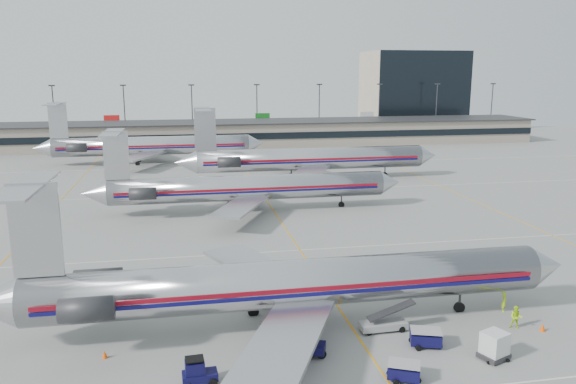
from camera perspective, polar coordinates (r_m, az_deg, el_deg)
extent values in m
plane|color=gray|center=(50.91, 3.56, -9.35)|extent=(260.00, 260.00, 0.00)
cube|color=silver|center=(60.08, 1.22, -5.92)|extent=(160.00, 0.15, 0.02)
cube|color=gray|center=(145.22, -5.96, 5.88)|extent=(160.00, 16.00, 6.00)
cube|color=black|center=(137.18, -5.67, 5.60)|extent=(160.00, 0.20, 1.60)
cube|color=#2D2D30|center=(144.92, -5.98, 7.10)|extent=(162.00, 17.00, 0.30)
cylinder|color=#38383D|center=(161.73, -22.66, 7.25)|extent=(0.30, 0.30, 15.00)
cube|color=#2D2D30|center=(161.39, -22.88, 9.94)|extent=(1.60, 0.40, 0.35)
cylinder|color=#38383D|center=(159.01, -16.25, 7.63)|extent=(0.30, 0.30, 15.00)
cube|color=#2D2D30|center=(158.67, -16.42, 10.36)|extent=(1.60, 0.40, 0.35)
cylinder|color=#38383D|center=(158.31, -9.70, 7.92)|extent=(0.30, 0.30, 15.00)
cube|color=#2D2D30|center=(157.96, -9.80, 10.67)|extent=(1.60, 0.40, 0.35)
cylinder|color=#38383D|center=(159.65, -3.17, 8.10)|extent=(0.30, 0.30, 15.00)
cube|color=#2D2D30|center=(159.30, -3.20, 10.83)|extent=(1.60, 0.40, 0.35)
cylinder|color=#38383D|center=(162.98, 3.18, 8.19)|extent=(0.30, 0.30, 15.00)
cube|color=#2D2D30|center=(162.64, 3.21, 10.86)|extent=(1.60, 0.40, 0.35)
cylinder|color=#38383D|center=(168.17, 9.21, 8.17)|extent=(0.30, 0.30, 15.00)
cube|color=#2D2D30|center=(167.84, 9.30, 10.76)|extent=(1.60, 0.40, 0.35)
cylinder|color=#38383D|center=(175.08, 14.82, 8.08)|extent=(0.30, 0.30, 15.00)
cube|color=#2D2D30|center=(174.76, 14.95, 10.56)|extent=(1.60, 0.40, 0.35)
cylinder|color=#38383D|center=(183.49, 19.95, 7.93)|extent=(0.30, 0.30, 15.00)
cube|color=#2D2D30|center=(183.19, 20.13, 10.29)|extent=(1.60, 0.40, 0.35)
cube|color=tan|center=(189.01, 12.53, 9.98)|extent=(30.00, 20.00, 25.00)
cylinder|color=silver|center=(41.94, 0.71, -9.26)|extent=(38.00, 3.52, 3.52)
cone|color=silver|center=(49.97, 24.63, -6.84)|extent=(3.04, 3.52, 3.52)
cube|color=maroon|center=(40.28, 1.21, -9.97)|extent=(36.10, 0.05, 0.33)
cube|color=#0E0B52|center=(40.42, 1.21, -10.46)|extent=(36.10, 0.05, 0.27)
cube|color=#B1B1B6|center=(48.13, -3.10, -7.61)|extent=(8.84, 12.88, 0.30)
cube|color=#B1B1B6|center=(36.03, -0.21, -14.66)|extent=(8.84, 12.88, 0.30)
cube|color=#B1B1B6|center=(40.85, -24.27, -3.58)|extent=(3.23, 0.24, 6.46)
cube|color=#B1B1B6|center=(40.26, -25.04, 0.59)|extent=(2.28, 9.98, 0.17)
cylinder|color=#2D2D30|center=(44.14, -18.69, -8.42)|extent=(3.42, 1.62, 1.62)
cylinder|color=#2D2D30|center=(39.16, -19.77, -11.16)|extent=(3.42, 1.62, 1.62)
cylinder|color=#2D2D30|center=(47.18, 17.04, -10.64)|extent=(0.19, 0.19, 1.57)
cylinder|color=#2D2D30|center=(40.47, -2.72, -14.03)|extent=(0.19, 0.19, 1.57)
cylinder|color=#2D2D30|center=(44.58, -3.56, -11.48)|extent=(0.19, 0.19, 1.57)
cylinder|color=black|center=(47.35, 17.00, -11.15)|extent=(0.86, 0.29, 0.86)
cylinder|color=silver|center=(76.13, -3.93, 0.44)|extent=(37.03, 3.42, 3.42)
cone|color=silver|center=(80.87, 10.28, 0.96)|extent=(2.96, 3.42, 3.42)
cone|color=#B1B1B6|center=(76.52, -19.11, -0.15)|extent=(3.33, 3.42, 3.42)
cube|color=maroon|center=(74.43, -3.77, 0.28)|extent=(35.18, 0.05, 0.32)
cube|color=#0E0B52|center=(74.50, -3.77, 0.00)|extent=(35.18, 0.05, 0.26)
cube|color=#B1B1B6|center=(82.45, -5.73, 0.65)|extent=(8.61, 12.55, 0.30)
cube|color=#B1B1B6|center=(69.85, -4.79, -1.42)|extent=(8.61, 12.55, 0.30)
cube|color=#B1B1B6|center=(75.28, -17.06, 3.56)|extent=(3.15, 0.23, 6.29)
cube|color=#B1B1B6|center=(74.96, -17.41, 5.79)|extent=(2.22, 9.72, 0.17)
cylinder|color=#2D2D30|center=(78.35, -14.30, 0.63)|extent=(3.33, 1.57, 1.57)
cylinder|color=#2D2D30|center=(73.19, -14.54, -0.18)|extent=(3.33, 1.57, 1.57)
cylinder|color=#2D2D30|center=(79.18, 5.45, -0.97)|extent=(0.19, 0.19, 1.53)
cylinder|color=#2D2D30|center=(74.25, -5.83, -1.86)|extent=(0.19, 0.19, 1.53)
cylinder|color=#2D2D30|center=(78.56, -6.11, -1.08)|extent=(0.19, 0.19, 1.53)
cylinder|color=black|center=(79.28, 5.45, -1.28)|extent=(0.83, 0.28, 0.83)
cylinder|color=silver|center=(98.57, 2.41, 3.39)|extent=(39.85, 3.88, 3.88)
cone|color=silver|center=(105.53, 13.94, 3.62)|extent=(3.36, 3.88, 3.88)
cone|color=#B1B1B6|center=(96.07, -10.39, 2.97)|extent=(3.78, 3.88, 3.88)
cube|color=maroon|center=(96.67, 2.67, 3.31)|extent=(37.86, 0.05, 0.37)
cube|color=#0E0B52|center=(96.73, 2.67, 3.06)|extent=(37.86, 0.05, 0.29)
cube|color=#B1B1B6|center=(105.39, 0.39, 3.39)|extent=(9.75, 14.22, 0.34)
cube|color=#B1B1B6|center=(91.22, 2.16, 2.01)|extent=(9.75, 14.22, 0.34)
cube|color=#B1B1B6|center=(95.44, -8.42, 6.31)|extent=(3.57, 0.26, 7.13)
cube|color=#B1B1B6|center=(95.15, -8.68, 8.32)|extent=(2.52, 11.01, 0.19)
cylinder|color=#2D2D30|center=(99.25, -6.28, 3.57)|extent=(3.78, 1.78, 1.78)
cylinder|color=#2D2D30|center=(93.36, -5.99, 3.04)|extent=(3.78, 1.78, 1.78)
cylinder|color=#2D2D30|center=(102.93, 9.82, 2.01)|extent=(0.21, 0.21, 1.73)
cylinder|color=#2D2D30|center=(95.95, 0.91, 1.46)|extent=(0.21, 0.21, 1.73)
cylinder|color=#2D2D30|center=(100.81, 0.33, 1.98)|extent=(0.21, 0.21, 1.73)
cylinder|color=black|center=(103.02, 9.81, 1.74)|extent=(0.94, 0.31, 0.94)
cylinder|color=silver|center=(119.75, -13.54, 4.60)|extent=(39.55, 3.85, 3.85)
cone|color=silver|center=(120.57, -3.28, 4.96)|extent=(3.33, 3.85, 3.85)
cone|color=#B1B1B6|center=(122.78, -23.70, 4.09)|extent=(3.75, 3.85, 3.85)
cube|color=maroon|center=(117.82, -13.59, 4.55)|extent=(37.57, 0.05, 0.36)
cube|color=#0E0B52|center=(117.87, -13.58, 4.35)|extent=(37.57, 0.05, 0.29)
cube|color=#B1B1B6|center=(127.22, -14.31, 4.51)|extent=(9.68, 14.11, 0.33)
cube|color=#B1B1B6|center=(112.81, -14.74, 3.56)|extent=(9.68, 14.11, 0.33)
cube|color=#B1B1B6|center=(121.50, -22.33, 6.73)|extent=(3.54, 0.26, 7.08)
cube|color=#B1B1B6|center=(121.35, -22.61, 8.28)|extent=(2.50, 10.93, 0.19)
cylinder|color=#2D2D30|center=(124.24, -20.23, 4.59)|extent=(3.75, 1.77, 1.77)
cylinder|color=#2D2D30|center=(118.44, -20.69, 4.23)|extent=(3.75, 1.77, 1.77)
cylinder|color=#2D2D30|center=(120.20, -7.02, 3.53)|extent=(0.21, 0.21, 1.72)
cylinder|color=#2D2D30|center=(117.87, -15.05, 3.04)|extent=(0.21, 0.21, 1.72)
cylinder|color=#2D2D30|center=(122.80, -14.88, 3.40)|extent=(0.21, 0.21, 1.72)
cylinder|color=black|center=(120.28, -7.01, 3.30)|extent=(0.94, 0.31, 0.94)
cube|color=#0B0934|center=(36.23, -8.93, -17.98)|extent=(2.18, 1.19, 0.48)
cube|color=#0B0934|center=(35.94, -9.45, -17.20)|extent=(1.21, 1.03, 0.87)
cube|color=black|center=(35.66, -9.48, -16.38)|extent=(1.16, 0.98, 0.08)
cylinder|color=black|center=(36.79, -7.68, -17.89)|extent=(0.54, 0.17, 0.54)
cylinder|color=black|center=(35.96, -7.60, -18.66)|extent=(0.54, 0.17, 0.54)
cylinder|color=black|center=(36.77, -10.21, -18.00)|extent=(0.54, 0.17, 0.54)
cube|color=#0B0934|center=(38.87, 1.90, -15.46)|extent=(2.75, 2.06, 0.56)
cube|color=#0B0934|center=(38.50, 1.40, -14.62)|extent=(1.67, 1.54, 1.01)
cube|color=black|center=(38.20, 1.40, -13.71)|extent=(1.59, 1.47, 0.09)
cylinder|color=black|center=(39.68, 3.02, -15.36)|extent=(0.63, 0.20, 0.63)
cylinder|color=black|center=(38.71, 3.43, -16.11)|extent=(0.63, 0.20, 0.63)
cylinder|color=black|center=(39.33, 0.38, -15.60)|extent=(0.63, 0.20, 0.63)
cylinder|color=black|center=(38.36, 0.71, -16.37)|extent=(0.63, 0.20, 0.63)
cube|color=#0B0934|center=(36.94, 11.69, -17.40)|extent=(2.33, 2.03, 0.72)
cube|color=gray|center=(36.69, 11.73, -16.70)|extent=(2.33, 2.03, 0.06)
cylinder|color=black|center=(37.83, 12.38, -17.34)|extent=(0.37, 0.14, 0.37)
cylinder|color=black|center=(36.93, 13.10, -18.15)|extent=(0.37, 0.14, 0.37)
cylinder|color=black|center=(37.34, 10.25, -17.66)|extent=(0.37, 0.14, 0.37)
cylinder|color=black|center=(36.43, 10.91, -18.50)|extent=(0.37, 0.14, 0.37)
cube|color=#0B0934|center=(41.18, 13.81, -14.18)|extent=(2.43, 2.01, 0.77)
cube|color=gray|center=(40.95, 13.85, -13.49)|extent=(2.43, 2.01, 0.07)
cylinder|color=black|center=(42.15, 14.42, -14.19)|extent=(0.40, 0.15, 0.40)
cylinder|color=black|center=(41.18, 15.15, -14.89)|extent=(0.40, 0.15, 0.40)
cylinder|color=black|center=(41.56, 12.43, -14.48)|extent=(0.40, 0.15, 0.40)
cylinder|color=black|center=(40.58, 13.12, -15.20)|extent=(0.40, 0.15, 0.40)
cube|color=#2D2D30|center=(40.97, 20.16, -15.31)|extent=(2.21, 2.04, 0.30)
cube|color=silver|center=(40.58, 20.25, -14.19)|extent=(1.89, 1.84, 1.48)
cylinder|color=black|center=(41.80, 20.57, -14.96)|extent=(0.24, 0.12, 0.24)
cylinder|color=black|center=(40.92, 21.45, -15.65)|extent=(0.24, 0.12, 0.24)
cylinder|color=black|center=(41.15, 18.86, -15.28)|extent=(0.24, 0.12, 0.24)
cylinder|color=black|center=(40.25, 19.71, -16.00)|extent=(0.24, 0.12, 0.24)
cube|color=gray|center=(42.80, 9.64, -13.19)|extent=(3.50, 1.34, 0.48)
cube|color=#2D2D30|center=(42.54, 10.44, -11.75)|extent=(3.54, 0.96, 1.24)
cylinder|color=black|center=(43.75, 10.96, -12.94)|extent=(0.48, 0.15, 0.48)
cylinder|color=black|center=(42.87, 11.50, -13.51)|extent=(0.48, 0.15, 0.48)
cylinder|color=black|center=(42.95, 7.77, -13.32)|extent=(0.48, 0.15, 0.48)
cylinder|color=black|center=(42.05, 8.23, -13.92)|extent=(0.48, 0.15, 0.48)
imported|color=#BFEE16|center=(48.34, 21.09, -10.36)|extent=(0.64, 0.70, 1.60)
imported|color=#BEF016|center=(45.62, 22.16, -11.71)|extent=(1.08, 1.04, 1.75)
cone|color=#F35008|center=(46.17, 24.44, -12.39)|extent=(0.49, 0.49, 0.60)
cone|color=#F35008|center=(40.59, -18.14, -15.39)|extent=(0.52, 0.52, 0.53)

